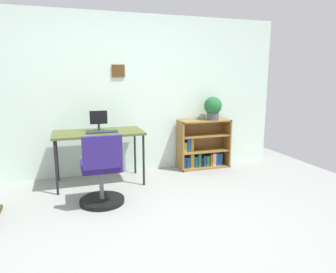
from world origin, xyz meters
name	(u,v)px	position (x,y,z in m)	size (l,w,h in m)	color
ground_plane	(160,239)	(0.00, 0.00, 0.00)	(6.24, 6.24, 0.00)	gray
wall_back	(117,95)	(0.00, 2.15, 1.18)	(5.20, 0.12, 2.36)	silver
desk	(98,135)	(-0.35, 1.70, 0.68)	(1.19, 0.62, 0.73)	#4D5626
monitor	(99,120)	(-0.33, 1.75, 0.88)	(0.23, 0.14, 0.28)	#262628
keyboard	(102,132)	(-0.31, 1.61, 0.74)	(0.41, 0.15, 0.02)	#1E2A36
office_chair	(102,175)	(-0.41, 0.93, 0.36)	(0.52, 0.54, 0.85)	black
bookshelf_low	(202,147)	(1.31, 1.95, 0.34)	(0.84, 0.30, 0.78)	olive
potted_plant_on_shelf	(213,107)	(1.46, 1.90, 0.98)	(0.28, 0.28, 0.37)	#474C51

